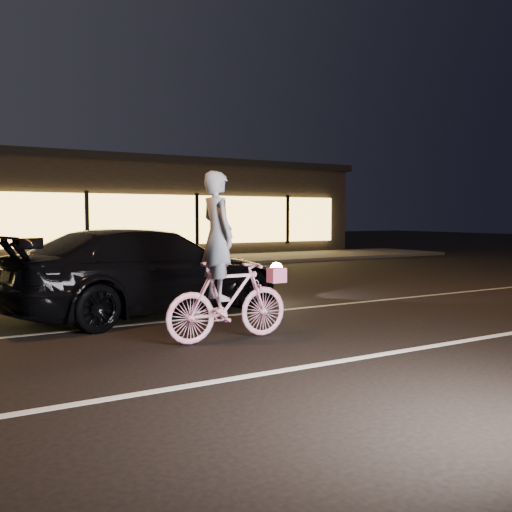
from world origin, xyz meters
TOP-DOWN VIEW (x-y plane):
  - ground at (0.00, 0.00)m, footprint 90.00×90.00m
  - lane_stripe_near at (0.00, -1.50)m, footprint 60.00×0.12m
  - lane_stripe_far at (0.00, 2.00)m, footprint 60.00×0.10m
  - sidewalk at (0.00, 13.00)m, footprint 30.00×4.00m
  - storefront at (0.00, 18.97)m, footprint 25.40×8.42m
  - cyclist at (-1.72, 0.22)m, footprint 1.87×0.65m
  - sedan at (-1.87, 2.88)m, footprint 5.59×3.24m

SIDE VIEW (x-z plane):
  - ground at x=0.00m, z-range 0.00..0.00m
  - lane_stripe_near at x=0.00m, z-range 0.00..0.01m
  - lane_stripe_far at x=0.00m, z-range 0.00..0.01m
  - sidewalk at x=0.00m, z-range 0.00..0.12m
  - sedan at x=-1.87m, z-range 0.00..1.52m
  - cyclist at x=-1.72m, z-range -0.34..2.02m
  - storefront at x=0.00m, z-range 0.05..4.25m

